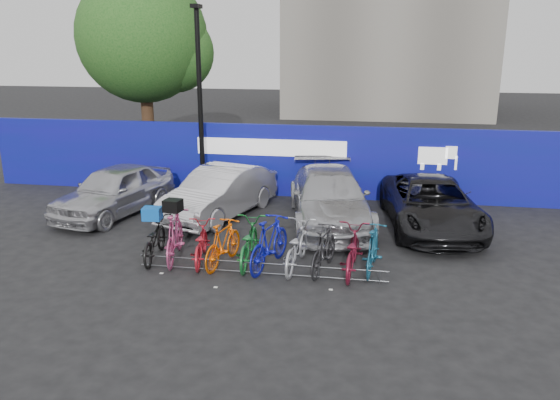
% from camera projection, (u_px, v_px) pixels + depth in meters
% --- Properties ---
extents(ground, '(100.00, 100.00, 0.00)m').
position_uv_depth(ground, '(266.00, 264.00, 12.68)').
color(ground, black).
rests_on(ground, ground).
extents(hoarding, '(22.00, 0.18, 2.40)m').
position_uv_depth(hoarding, '(301.00, 161.00, 18.03)').
color(hoarding, navy).
rests_on(hoarding, ground).
extents(tree, '(5.40, 5.20, 7.80)m').
position_uv_depth(tree, '(149.00, 41.00, 21.92)').
color(tree, '#382314').
rests_on(tree, ground).
extents(lamppost, '(0.25, 0.50, 6.11)m').
position_uv_depth(lamppost, '(200.00, 98.00, 17.42)').
color(lamppost, black).
rests_on(lamppost, ground).
extents(bike_rack, '(5.60, 0.03, 0.30)m').
position_uv_depth(bike_rack, '(261.00, 268.00, 12.07)').
color(bike_rack, '#595B60').
rests_on(bike_rack, ground).
extents(car_0, '(2.70, 4.62, 1.48)m').
position_uv_depth(car_0, '(114.00, 190.00, 16.26)').
color(car_0, '#B2B2B7').
rests_on(car_0, ground).
extents(car_1, '(2.78, 4.67, 1.45)m').
position_uv_depth(car_1, '(220.00, 193.00, 16.04)').
color(car_1, silver).
rests_on(car_1, ground).
extents(car_2, '(3.05, 5.51, 1.51)m').
position_uv_depth(car_2, '(329.00, 198.00, 15.42)').
color(car_2, '#A7A8AC').
rests_on(car_2, ground).
extents(car_3, '(2.85, 5.21, 1.38)m').
position_uv_depth(car_3, '(431.00, 204.00, 15.00)').
color(car_3, black).
rests_on(car_3, ground).
extents(bike_0, '(0.90, 1.93, 0.98)m').
position_uv_depth(bike_0, '(154.00, 239.00, 12.90)').
color(bike_0, black).
rests_on(bike_0, ground).
extents(bike_1, '(0.91, 2.07, 1.20)m').
position_uv_depth(bike_1, '(175.00, 236.00, 12.81)').
color(bike_1, '#BF437A').
rests_on(bike_1, ground).
extents(bike_2, '(0.93, 1.85, 0.93)m').
position_uv_depth(bike_2, '(200.00, 243.00, 12.72)').
color(bike_2, red).
rests_on(bike_2, ground).
extents(bike_3, '(0.83, 1.82, 1.06)m').
position_uv_depth(bike_3, '(223.00, 243.00, 12.52)').
color(bike_3, '#F85D06').
rests_on(bike_3, ground).
extents(bike_4, '(0.78, 2.00, 1.03)m').
position_uv_depth(bike_4, '(248.00, 243.00, 12.61)').
color(bike_4, '#18702B').
rests_on(bike_4, ground).
extents(bike_5, '(1.03, 2.07, 1.19)m').
position_uv_depth(bike_5, '(269.00, 243.00, 12.36)').
color(bike_5, '#0F13A2').
rests_on(bike_5, ground).
extents(bike_6, '(0.86, 2.02, 1.03)m').
position_uv_depth(bike_6, '(296.00, 246.00, 12.38)').
color(bike_6, '#9C9DA4').
rests_on(bike_6, ground).
extents(bike_7, '(0.84, 1.82, 1.05)m').
position_uv_depth(bike_7, '(324.00, 249.00, 12.17)').
color(bike_7, '#242426').
rests_on(bike_7, ground).
extents(bike_8, '(0.79, 1.99, 1.03)m').
position_uv_depth(bike_8, '(352.00, 251.00, 12.10)').
color(bike_8, maroon).
rests_on(bike_8, ground).
extents(bike_9, '(0.70, 1.80, 1.06)m').
position_uv_depth(bike_9, '(373.00, 249.00, 12.18)').
color(bike_9, '#17516D').
rests_on(bike_9, ground).
extents(cargo_crate, '(0.45, 0.36, 0.30)m').
position_uv_depth(cargo_crate, '(152.00, 214.00, 12.73)').
color(cargo_crate, '#0C51B3').
rests_on(cargo_crate, bike_0).
extents(cargo_topcase, '(0.43, 0.39, 0.28)m').
position_uv_depth(cargo_topcase, '(173.00, 206.00, 12.60)').
color(cargo_topcase, black).
rests_on(cargo_topcase, bike_1).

